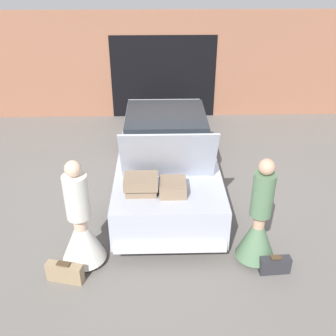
{
  "coord_description": "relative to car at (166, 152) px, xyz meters",
  "views": [
    {
      "loc": [
        -0.15,
        -6.93,
        4.2
      ],
      "look_at": [
        0.0,
        -1.33,
        1.01
      ],
      "focal_mm": 42.0,
      "sensor_mm": 36.0,
      "label": 1
    }
  ],
  "objects": [
    {
      "name": "car",
      "position": [
        0.0,
        0.0,
        0.0
      ],
      "size": [
        1.82,
        4.92,
        1.8
      ],
      "color": "#B2B7C6",
      "rests_on": "ground_plane"
    },
    {
      "name": "suitcase_beside_left_person",
      "position": [
        -1.5,
        -2.79,
        -0.46
      ],
      "size": [
        0.55,
        0.26,
        0.33
      ],
      "color": "#9E8460",
      "rests_on": "ground_plane"
    },
    {
      "name": "person_left",
      "position": [
        -1.29,
        -2.4,
        0.01
      ],
      "size": [
        0.66,
        0.66,
        1.74
      ],
      "rotation": [
        0.0,
        0.0,
        -1.34
      ],
      "color": "beige",
      "rests_on": "ground_plane"
    },
    {
      "name": "garage_wall_back",
      "position": [
        0.0,
        3.5,
        0.78
      ],
      "size": [
        12.0,
        0.14,
        2.8
      ],
      "color": "#9E664C",
      "rests_on": "ground_plane"
    },
    {
      "name": "suitcase_beside_right_person",
      "position": [
        1.53,
        -2.7,
        -0.48
      ],
      "size": [
        0.46,
        0.17,
        0.3
      ],
      "color": "#2D2D33",
      "rests_on": "ground_plane"
    },
    {
      "name": "ground_plane",
      "position": [
        0.0,
        -0.01,
        -0.61
      ],
      "size": [
        40.0,
        40.0,
        0.0
      ],
      "primitive_type": "plane",
      "color": "slate"
    },
    {
      "name": "person_right",
      "position": [
        1.29,
        -2.42,
        0.01
      ],
      "size": [
        0.59,
        0.59,
        1.74
      ],
      "rotation": [
        0.0,
        0.0,
        1.78
      ],
      "color": "tan",
      "rests_on": "ground_plane"
    }
  ]
}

